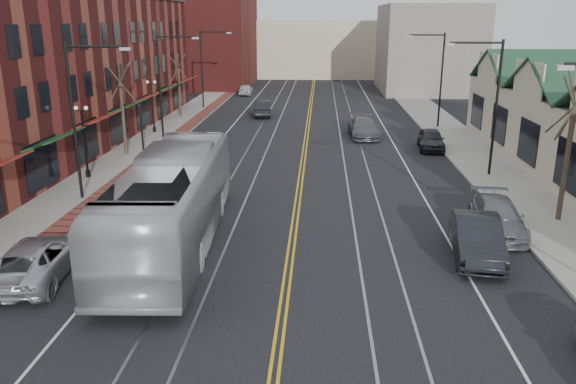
# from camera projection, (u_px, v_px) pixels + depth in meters

# --- Properties ---
(sidewalk_left) EXTENTS (4.00, 120.00, 0.15)m
(sidewalk_left) POSITION_uv_depth(u_px,v_px,m) (101.00, 178.00, 33.79)
(sidewalk_left) COLOR gray
(sidewalk_left) RESTS_ON ground
(sidewalk_right) EXTENTS (4.00, 120.00, 0.15)m
(sidewalk_right) POSITION_uv_depth(u_px,v_px,m) (507.00, 185.00, 32.45)
(sidewalk_right) COLOR gray
(sidewalk_right) RESTS_ON ground
(building_left) EXTENTS (10.00, 50.00, 11.00)m
(building_left) POSITION_uv_depth(u_px,v_px,m) (34.00, 75.00, 39.25)
(building_left) COLOR maroon
(building_left) RESTS_ON ground
(backdrop_left) EXTENTS (14.00, 18.00, 14.00)m
(backdrop_left) POSITION_uv_depth(u_px,v_px,m) (201.00, 35.00, 79.65)
(backdrop_left) COLOR maroon
(backdrop_left) RESTS_ON ground
(backdrop_mid) EXTENTS (22.00, 14.00, 9.00)m
(backdrop_mid) POSITION_uv_depth(u_px,v_px,m) (315.00, 48.00, 93.80)
(backdrop_mid) COLOR #C4B796
(backdrop_mid) RESTS_ON ground
(backdrop_right) EXTENTS (12.00, 16.00, 11.00)m
(backdrop_right) POSITION_uv_depth(u_px,v_px,m) (427.00, 49.00, 73.59)
(backdrop_right) COLOR slate
(backdrop_right) RESTS_ON ground
(streetlight_l_1) EXTENTS (3.33, 0.25, 8.00)m
(streetlight_l_1) POSITION_uv_depth(u_px,v_px,m) (81.00, 106.00, 28.46)
(streetlight_l_1) COLOR black
(streetlight_l_1) RESTS_ON sidewalk_left
(streetlight_l_2) EXTENTS (3.33, 0.25, 8.00)m
(streetlight_l_2) POSITION_uv_depth(u_px,v_px,m) (165.00, 76.00, 43.72)
(streetlight_l_2) COLOR black
(streetlight_l_2) RESTS_ON sidewalk_left
(streetlight_l_3) EXTENTS (3.33, 0.25, 8.00)m
(streetlight_l_3) POSITION_uv_depth(u_px,v_px,m) (206.00, 61.00, 58.97)
(streetlight_l_3) COLOR black
(streetlight_l_3) RESTS_ON sidewalk_left
(streetlight_r_1) EXTENTS (3.33, 0.25, 8.00)m
(streetlight_r_1) POSITION_uv_depth(u_px,v_px,m) (490.00, 94.00, 32.95)
(streetlight_r_1) COLOR black
(streetlight_r_1) RESTS_ON sidewalk_right
(streetlight_r_2) EXTENTS (3.33, 0.25, 8.00)m
(streetlight_r_2) POSITION_uv_depth(u_px,v_px,m) (437.00, 70.00, 48.20)
(streetlight_r_2) COLOR black
(streetlight_r_2) RESTS_ON sidewalk_right
(lamppost_l_2) EXTENTS (0.84, 0.28, 4.27)m
(lamppost_l_2) POSITION_uv_depth(u_px,v_px,m) (85.00, 143.00, 33.21)
(lamppost_l_2) COLOR black
(lamppost_l_2) RESTS_ON sidewalk_left
(lamppost_l_3) EXTENTS (0.84, 0.28, 4.27)m
(lamppost_l_3) POSITION_uv_depth(u_px,v_px,m) (153.00, 108.00, 46.56)
(lamppost_l_3) COLOR black
(lamppost_l_3) RESTS_ON sidewalk_left
(tree_left_near) EXTENTS (1.78, 1.37, 6.48)m
(tree_left_near) POSITION_uv_depth(u_px,v_px,m) (122.00, 106.00, 38.52)
(tree_left_near) COLOR #382B21
(tree_left_near) RESTS_ON sidewalk_left
(tree_left_far) EXTENTS (1.66, 1.28, 6.02)m
(tree_left_far) POSITION_uv_depth(u_px,v_px,m) (179.00, 84.00, 53.85)
(tree_left_far) COLOR #382B21
(tree_left_far) RESTS_ON sidewalk_left
(tree_right_mid) EXTENTS (1.90, 1.46, 6.93)m
(tree_right_mid) POSITION_uv_depth(u_px,v_px,m) (569.00, 145.00, 25.61)
(tree_right_mid) COLOR #382B21
(tree_right_mid) RESTS_ON sidewalk_right
(manhole_far) EXTENTS (0.60, 0.60, 0.02)m
(manhole_far) POSITION_uv_depth(u_px,v_px,m) (7.00, 258.00, 22.28)
(manhole_far) COLOR #592D19
(manhole_far) RESTS_ON sidewalk_left
(traffic_signal) EXTENTS (0.18, 0.15, 3.80)m
(traffic_signal) POSITION_uv_depth(u_px,v_px,m) (142.00, 129.00, 36.86)
(traffic_signal) COLOR black
(traffic_signal) RESTS_ON sidewalk_left
(transit_bus) EXTENTS (3.96, 14.13, 3.89)m
(transit_bus) POSITION_uv_depth(u_px,v_px,m) (172.00, 201.00, 23.47)
(transit_bus) COLOR silver
(transit_bus) RESTS_ON ground
(parked_suv) EXTENTS (2.96, 5.51, 1.47)m
(parked_suv) POSITION_uv_depth(u_px,v_px,m) (36.00, 260.00, 20.74)
(parked_suv) COLOR #B4B6BB
(parked_suv) RESTS_ON ground
(parked_car_b) EXTENTS (2.40, 5.25, 1.67)m
(parked_car_b) POSITION_uv_depth(u_px,v_px,m) (477.00, 238.00, 22.56)
(parked_car_b) COLOR black
(parked_car_b) RESTS_ON ground
(parked_car_c) EXTENTS (2.56, 5.23, 1.46)m
(parked_car_c) POSITION_uv_depth(u_px,v_px,m) (497.00, 217.00, 25.25)
(parked_car_c) COLOR slate
(parked_car_c) RESTS_ON ground
(parked_car_d) EXTENTS (2.17, 4.58, 1.51)m
(parked_car_d) POSITION_uv_depth(u_px,v_px,m) (431.00, 139.00, 41.34)
(parked_car_d) COLOR #222227
(parked_car_d) RESTS_ON ground
(distant_car_left) EXTENTS (2.17, 4.87, 1.55)m
(distant_car_left) POSITION_uv_depth(u_px,v_px,m) (262.00, 108.00, 55.49)
(distant_car_left) COLOR black
(distant_car_left) RESTS_ON ground
(distant_car_right) EXTENTS (2.49, 5.58, 1.59)m
(distant_car_right) POSITION_uv_depth(u_px,v_px,m) (364.00, 127.00, 45.67)
(distant_car_right) COLOR #58585F
(distant_car_right) RESTS_ON ground
(distant_car_far) EXTENTS (1.80, 4.16, 1.40)m
(distant_car_far) POSITION_uv_depth(u_px,v_px,m) (246.00, 89.00, 70.93)
(distant_car_far) COLOR silver
(distant_car_far) RESTS_ON ground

